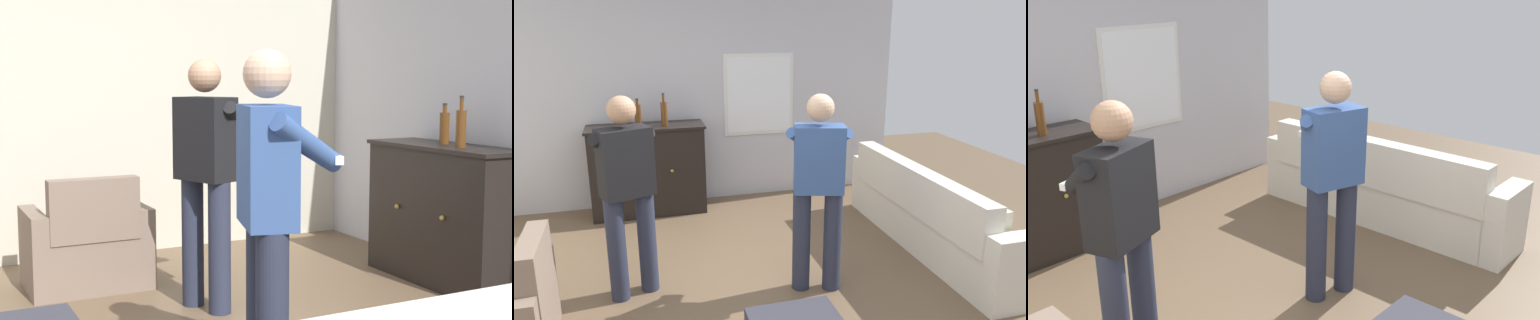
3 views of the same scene
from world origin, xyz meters
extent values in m
cube|color=silver|center=(0.00, 2.66, 1.40)|extent=(5.20, 0.12, 2.80)
cube|color=silver|center=(0.81, 2.60, 1.32)|extent=(0.90, 0.02, 1.02)
cube|color=white|center=(0.81, 2.59, 1.32)|extent=(0.82, 0.03, 0.94)
cube|color=silver|center=(2.08, 0.58, 0.21)|extent=(0.55, 2.23, 0.42)
cube|color=silver|center=(1.87, 0.58, 0.63)|extent=(0.18, 2.23, 0.43)
cube|color=silver|center=(2.08, 1.78, 0.32)|extent=(0.55, 0.18, 0.64)
cube|color=silver|center=(2.08, -0.62, 0.32)|extent=(0.55, 0.18, 0.64)
cube|color=#386BB7|center=(2.00, 1.45, 0.60)|extent=(0.20, 0.42, 0.36)
cube|color=beige|center=(2.00, -0.29, 0.60)|extent=(0.16, 0.41, 0.36)
sphere|color=#B79338|center=(-0.36, 2.06, 0.56)|extent=(0.04, 0.04, 0.04)
cylinder|color=#593314|center=(-0.40, 2.25, 1.19)|extent=(0.07, 0.07, 0.27)
cylinder|color=#593314|center=(-0.40, 2.25, 1.37)|extent=(0.03, 0.03, 0.09)
cylinder|color=#262626|center=(-0.40, 2.25, 1.42)|extent=(0.03, 0.03, 0.02)
cylinder|color=#282D42|center=(-0.70, 0.49, 0.44)|extent=(0.15, 0.15, 0.88)
cube|color=black|center=(-0.83, 0.44, 1.16)|extent=(0.45, 0.35, 0.55)
sphere|color=tan|center=(-0.83, 0.44, 1.57)|extent=(0.22, 0.22, 0.22)
cylinder|color=black|center=(-0.99, 0.55, 1.27)|extent=(0.20, 0.44, 0.29)
cylinder|color=black|center=(-0.78, 0.63, 1.27)|extent=(0.41, 0.31, 0.29)
cube|color=white|center=(-0.94, 0.74, 1.18)|extent=(0.15, 0.09, 0.04)
cylinder|color=#282D42|center=(0.55, 0.16, 0.44)|extent=(0.15, 0.15, 0.88)
cylinder|color=#282D42|center=(0.80, 0.09, 0.44)|extent=(0.15, 0.15, 0.88)
cube|color=#385693|center=(0.67, 0.13, 1.16)|extent=(0.45, 0.32, 0.55)
sphere|color=#D8AD8C|center=(0.67, 0.13, 1.57)|extent=(0.22, 0.22, 0.22)
cylinder|color=#385693|center=(0.61, 0.31, 1.27)|extent=(0.40, 0.34, 0.29)
cylinder|color=#385693|center=(0.83, 0.25, 1.27)|extent=(0.23, 0.44, 0.29)
cube|color=white|center=(0.76, 0.43, 1.18)|extent=(0.16, 0.08, 0.04)
camera|label=1|loc=(3.51, -1.35, 1.54)|focal=50.00mm
camera|label=2|loc=(-0.74, -3.47, 2.24)|focal=35.00mm
camera|label=3|loc=(-2.35, -2.16, 2.32)|focal=40.00mm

